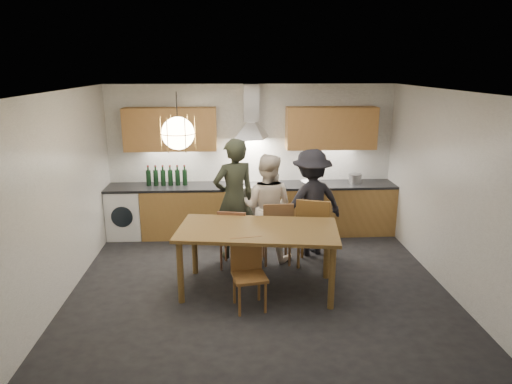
{
  "coord_description": "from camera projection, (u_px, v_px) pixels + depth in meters",
  "views": [
    {
      "loc": [
        -0.35,
        -5.71,
        2.9
      ],
      "look_at": [
        -0.02,
        0.4,
        1.2
      ],
      "focal_mm": 32.0,
      "sensor_mm": 36.0,
      "label": 1
    }
  ],
  "objects": [
    {
      "name": "stock_pot",
      "position": [
        355.0,
        179.0,
        8.02
      ],
      "size": [
        0.25,
        0.25,
        0.15
      ],
      "primitive_type": "cylinder",
      "rotation": [
        0.0,
        0.0,
        -0.16
      ],
      "color": "#ABABAF",
      "rests_on": "counter_run"
    },
    {
      "name": "chair_front",
      "position": [
        248.0,
        268.0,
        5.6
      ],
      "size": [
        0.46,
        0.46,
        0.87
      ],
      "rotation": [
        0.0,
        0.0,
        0.18
      ],
      "color": "brown",
      "rests_on": "ground"
    },
    {
      "name": "pendant_lamp",
      "position": [
        178.0,
        133.0,
        5.57
      ],
      "size": [
        0.43,
        0.43,
        0.7
      ],
      "color": "black",
      "rests_on": "ground"
    },
    {
      "name": "mixing_bowl",
      "position": [
        310.0,
        183.0,
        7.87
      ],
      "size": [
        0.39,
        0.39,
        0.08
      ],
      "primitive_type": "imported",
      "rotation": [
        0.0,
        0.0,
        0.26
      ],
      "color": "#A8A7AB",
      "rests_on": "counter_run"
    },
    {
      "name": "counter_run",
      "position": [
        253.0,
        209.0,
        8.04
      ],
      "size": [
        5.0,
        0.62,
        0.9
      ],
      "color": "#B78746",
      "rests_on": "ground"
    },
    {
      "name": "ground",
      "position": [
        259.0,
        283.0,
        6.29
      ],
      "size": [
        5.0,
        5.0,
        0.0
      ],
      "primitive_type": "plane",
      "color": "black",
      "rests_on": "ground"
    },
    {
      "name": "room_shell",
      "position": [
        259.0,
        162.0,
        5.83
      ],
      "size": [
        5.02,
        4.52,
        2.61
      ],
      "color": "white",
      "rests_on": "ground"
    },
    {
      "name": "chair_back_mid",
      "position": [
        277.0,
        229.0,
        6.76
      ],
      "size": [
        0.46,
        0.46,
        0.98
      ],
      "rotation": [
        0.0,
        0.0,
        3.18
      ],
      "color": "brown",
      "rests_on": "ground"
    },
    {
      "name": "person_mid",
      "position": [
        267.0,
        207.0,
        6.93
      ],
      "size": [
        0.96,
        0.86,
        1.64
      ],
      "primitive_type": "imported",
      "rotation": [
        0.0,
        0.0,
        2.79
      ],
      "color": "beige",
      "rests_on": "ground"
    },
    {
      "name": "person_left",
      "position": [
        234.0,
        199.0,
        6.97
      ],
      "size": [
        0.8,
        0.69,
        1.87
      ],
      "primitive_type": "imported",
      "rotation": [
        0.0,
        0.0,
        3.57
      ],
      "color": "black",
      "rests_on": "ground"
    },
    {
      "name": "wall_fixtures",
      "position": [
        252.0,
        128.0,
        7.77
      ],
      "size": [
        4.3,
        0.54,
        1.1
      ],
      "color": "tan",
      "rests_on": "ground"
    },
    {
      "name": "dining_table",
      "position": [
        258.0,
        236.0,
        5.92
      ],
      "size": [
        2.18,
        1.3,
        0.87
      ],
      "rotation": [
        0.0,
        0.0,
        -0.14
      ],
      "color": "brown",
      "rests_on": "ground"
    },
    {
      "name": "chair_back_right",
      "position": [
        313.0,
        228.0,
        6.64
      ],
      "size": [
        0.6,
        0.6,
        1.06
      ],
      "rotation": [
        0.0,
        0.0,
        2.84
      ],
      "color": "brown",
      "rests_on": "ground"
    },
    {
      "name": "range_stove",
      "position": [
        252.0,
        210.0,
        8.04
      ],
      "size": [
        0.9,
        0.6,
        0.92
      ],
      "color": "silver",
      "rests_on": "ground"
    },
    {
      "name": "person_right",
      "position": [
        311.0,
        203.0,
        7.11
      ],
      "size": [
        1.23,
        0.95,
        1.68
      ],
      "primitive_type": "imported",
      "rotation": [
        0.0,
        0.0,
        3.48
      ],
      "color": "black",
      "rests_on": "ground"
    },
    {
      "name": "wine_bottles",
      "position": [
        167.0,
        175.0,
        7.84
      ],
      "size": [
        0.7,
        0.08,
        0.35
      ],
      "color": "black",
      "rests_on": "counter_run"
    },
    {
      "name": "chair_back_left",
      "position": [
        233.0,
        235.0,
        6.61
      ],
      "size": [
        0.48,
        0.48,
        0.91
      ],
      "rotation": [
        0.0,
        0.0,
        2.94
      ],
      "color": "brown",
      "rests_on": "ground"
    }
  ]
}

